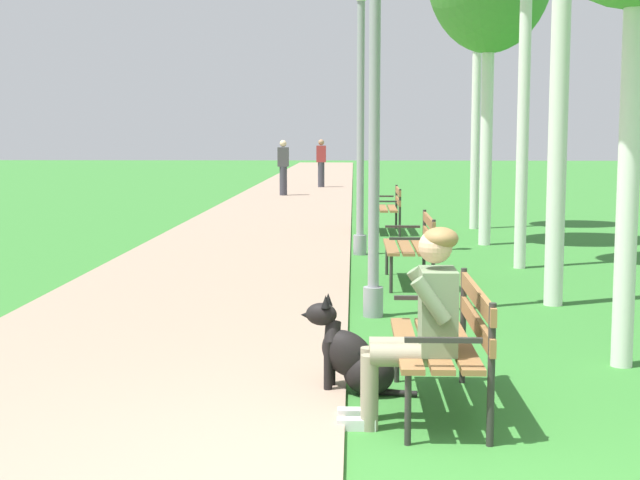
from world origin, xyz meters
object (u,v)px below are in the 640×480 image
(person_seated_on_near_bench, at_px, (420,318))
(pedestrian_further_distant, at_px, (321,163))
(pedestrian_distant, at_px, (283,168))
(park_bench_mid, at_px, (414,242))
(lamp_post_mid, at_px, (361,115))
(park_bench_near, at_px, (448,334))
(park_bench_far, at_px, (388,205))
(lamp_post_near, at_px, (375,68))
(dog_black, at_px, (354,358))

(person_seated_on_near_bench, xyz_separation_m, pedestrian_further_distant, (-1.51, 25.44, 0.16))
(pedestrian_distant, relative_size, pedestrian_further_distant, 1.00)
(park_bench_mid, height_order, pedestrian_further_distant, pedestrian_further_distant)
(person_seated_on_near_bench, height_order, lamp_post_mid, lamp_post_mid)
(park_bench_near, height_order, park_bench_far, same)
(park_bench_mid, distance_m, person_seated_on_near_bench, 5.53)
(lamp_post_near, relative_size, lamp_post_mid, 1.17)
(park_bench_mid, height_order, person_seated_on_near_bench, person_seated_on_near_bench)
(person_seated_on_near_bench, xyz_separation_m, lamp_post_near, (-0.21, 3.45, 1.77))
(park_bench_near, height_order, person_seated_on_near_bench, person_seated_on_near_bench)
(person_seated_on_near_bench, height_order, lamp_post_near, lamp_post_near)
(park_bench_near, xyz_separation_m, person_seated_on_near_bench, (-0.21, -0.32, 0.17))
(park_bench_near, relative_size, park_bench_mid, 1.00)
(lamp_post_near, distance_m, lamp_post_mid, 4.76)
(lamp_post_mid, bearing_deg, pedestrian_distant, 99.43)
(person_seated_on_near_bench, distance_m, dog_black, 0.90)
(park_bench_far, height_order, dog_black, park_bench_far)
(lamp_post_mid, bearing_deg, person_seated_on_near_bench, -87.80)
(person_seated_on_near_bench, bearing_deg, pedestrian_distant, 96.66)
(park_bench_far, xyz_separation_m, lamp_post_near, (-0.44, -7.93, 1.94))
(park_bench_near, bearing_deg, lamp_post_mid, 93.79)
(park_bench_far, xyz_separation_m, dog_black, (-0.63, -10.69, -0.25))
(dog_black, bearing_deg, park_bench_mid, 81.49)
(dog_black, bearing_deg, pedestrian_further_distant, 92.57)
(person_seated_on_near_bench, relative_size, dog_black, 1.51)
(lamp_post_mid, distance_m, pedestrian_further_distant, 17.33)
(park_bench_mid, bearing_deg, lamp_post_near, -104.44)
(park_bench_mid, xyz_separation_m, pedestrian_further_distant, (-1.83, 19.93, 0.33))
(park_bench_near, bearing_deg, lamp_post_near, 97.67)
(pedestrian_distant, height_order, pedestrian_further_distant, same)
(park_bench_far, height_order, pedestrian_further_distant, pedestrian_further_distant)
(park_bench_near, distance_m, park_bench_far, 11.06)
(person_seated_on_near_bench, xyz_separation_m, dog_black, (-0.40, 0.68, -0.42))
(park_bench_near, height_order, lamp_post_mid, lamp_post_mid)
(park_bench_mid, bearing_deg, park_bench_far, 90.89)
(person_seated_on_near_bench, height_order, pedestrian_further_distant, pedestrian_further_distant)
(person_seated_on_near_bench, bearing_deg, lamp_post_mid, 92.20)
(park_bench_far, bearing_deg, lamp_post_near, -93.19)
(person_seated_on_near_bench, relative_size, pedestrian_further_distant, 0.76)
(lamp_post_near, bearing_deg, dog_black, -93.94)
(park_bench_mid, distance_m, pedestrian_distant, 15.91)
(dog_black, relative_size, lamp_post_mid, 0.20)
(dog_black, height_order, lamp_post_mid, lamp_post_mid)
(pedestrian_distant, bearing_deg, park_bench_far, -74.60)
(dog_black, relative_size, pedestrian_distant, 0.50)
(lamp_post_mid, bearing_deg, park_bench_near, -86.21)
(park_bench_far, height_order, person_seated_on_near_bench, person_seated_on_near_bench)
(park_bench_mid, bearing_deg, pedestrian_further_distant, 95.26)
(park_bench_mid, height_order, lamp_post_near, lamp_post_near)
(park_bench_mid, distance_m, park_bench_far, 5.86)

